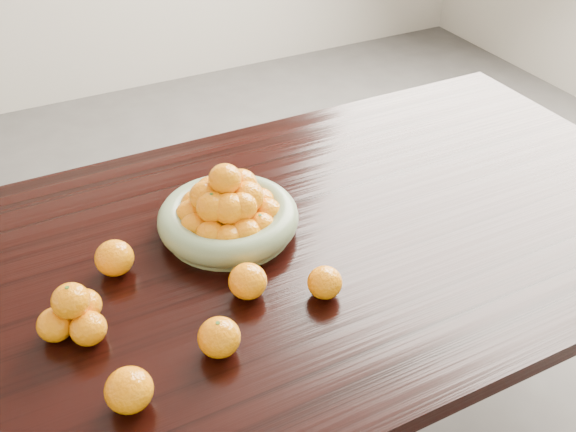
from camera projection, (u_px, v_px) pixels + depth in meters
name	position (u px, v px, depth m)	size (l,w,h in m)	color
dining_table	(270.00, 276.00, 1.43)	(2.00, 1.00, 0.75)	black
fruit_bowl	(228.00, 212.00, 1.39)	(0.31, 0.31, 0.17)	gray
orange_pyramid	(75.00, 314.00, 1.15)	(0.12, 0.13, 0.11)	orange
loose_orange_0	(219.00, 337.00, 1.11)	(0.08, 0.08, 0.07)	orange
loose_orange_1	(129.00, 390.00, 1.02)	(0.08, 0.08, 0.07)	orange
loose_orange_2	(325.00, 283.00, 1.23)	(0.07, 0.07, 0.06)	orange
loose_orange_3	(114.00, 258.00, 1.28)	(0.08, 0.08, 0.07)	orange
loose_orange_4	(248.00, 281.00, 1.23)	(0.08, 0.08, 0.07)	orange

